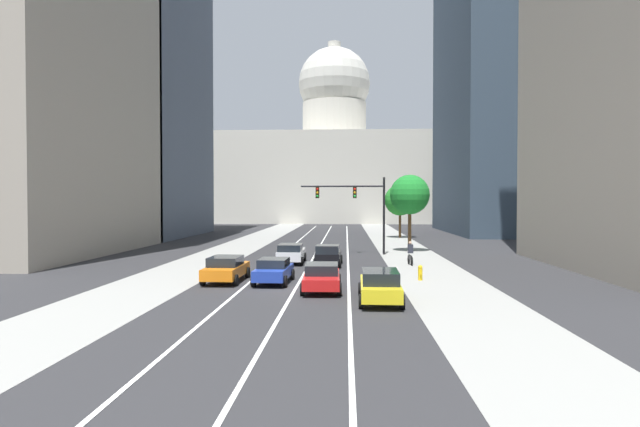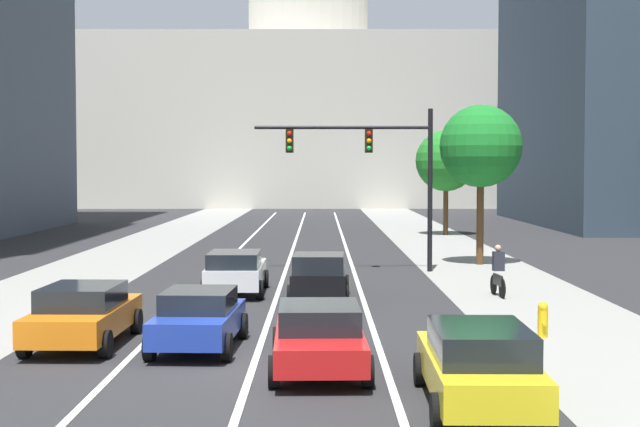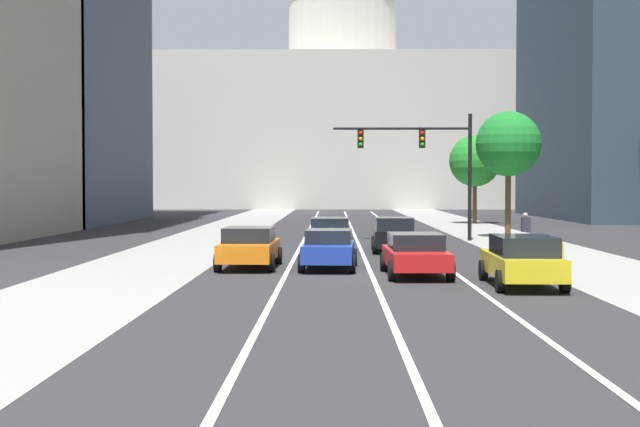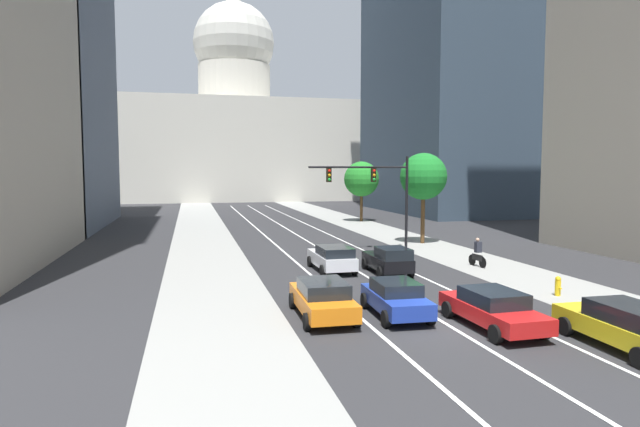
{
  "view_description": "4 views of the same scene",
  "coord_description": "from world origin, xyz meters",
  "px_view_note": "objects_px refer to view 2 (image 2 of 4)",
  "views": [
    {
      "loc": [
        2.67,
        -28.41,
        4.67
      ],
      "look_at": [
        0.56,
        15.29,
        3.63
      ],
      "focal_mm": 30.25,
      "sensor_mm": 36.0,
      "label": 1
    },
    {
      "loc": [
        1.43,
        -20.07,
        4.24
      ],
      "look_at": [
        1.47,
        23.84,
        2.13
      ],
      "focal_mm": 52.63,
      "sensor_mm": 36.0,
      "label": 2
    },
    {
      "loc": [
        -1.27,
        -30.61,
        2.99
      ],
      "look_at": [
        -1.93,
        16.78,
        1.48
      ],
      "focal_mm": 52.09,
      "sensor_mm": 36.0,
      "label": 3
    },
    {
      "loc": [
        -9.16,
        -17.66,
        5.69
      ],
      "look_at": [
        0.2,
        20.97,
        2.51
      ],
      "focal_mm": 30.27,
      "sensor_mm": 36.0,
      "label": 4
    }
  ],
  "objects_px": {
    "car_red": "(318,336)",
    "fire_hydrant": "(542,319)",
    "capitol_building": "(307,100)",
    "car_white": "(235,271)",
    "car_yellow": "(478,364)",
    "street_tree_mid_right": "(480,147)",
    "car_orange": "(83,314)",
    "car_blue": "(198,318)",
    "street_tree_near_right": "(445,161)",
    "traffic_signal_mast": "(374,159)",
    "car_black": "(318,276)",
    "cyclist": "(497,271)"
  },
  "relations": [
    {
      "from": "car_black",
      "to": "car_blue",
      "type": "xyz_separation_m",
      "value": [
        -2.82,
        -8.18,
        -0.06
      ]
    },
    {
      "from": "fire_hydrant",
      "to": "street_tree_mid_right",
      "type": "distance_m",
      "value": 18.6
    },
    {
      "from": "car_white",
      "to": "car_yellow",
      "type": "xyz_separation_m",
      "value": [
        5.65,
        -15.06,
        -0.0
      ]
    },
    {
      "from": "capitol_building",
      "to": "car_blue",
      "type": "xyz_separation_m",
      "value": [
        -1.41,
        -91.52,
        -11.76
      ]
    },
    {
      "from": "street_tree_mid_right",
      "to": "car_red",
      "type": "bearing_deg",
      "value": -108.09
    },
    {
      "from": "car_blue",
      "to": "street_tree_near_right",
      "type": "distance_m",
      "value": 39.51
    },
    {
      "from": "car_red",
      "to": "car_yellow",
      "type": "relative_size",
      "value": 1.0
    },
    {
      "from": "capitol_building",
      "to": "car_white",
      "type": "height_order",
      "value": "capitol_building"
    },
    {
      "from": "car_yellow",
      "to": "car_red",
      "type": "bearing_deg",
      "value": 43.1
    },
    {
      "from": "car_black",
      "to": "cyclist",
      "type": "xyz_separation_m",
      "value": [
        5.93,
        0.87,
        0.06
      ]
    },
    {
      "from": "car_orange",
      "to": "car_blue",
      "type": "xyz_separation_m",
      "value": [
        2.83,
        -0.48,
        -0.03
      ]
    },
    {
      "from": "car_orange",
      "to": "street_tree_near_right",
      "type": "distance_m",
      "value": 39.93
    },
    {
      "from": "car_black",
      "to": "street_tree_near_right",
      "type": "xyz_separation_m",
      "value": [
        8.04,
        29.6,
        3.93
      ]
    },
    {
      "from": "capitol_building",
      "to": "car_white",
      "type": "bearing_deg",
      "value": -90.99
    },
    {
      "from": "car_red",
      "to": "fire_hydrant",
      "type": "distance_m",
      "value": 6.75
    },
    {
      "from": "car_orange",
      "to": "fire_hydrant",
      "type": "bearing_deg",
      "value": -83.75
    },
    {
      "from": "car_yellow",
      "to": "street_tree_near_right",
      "type": "distance_m",
      "value": 43.69
    },
    {
      "from": "car_yellow",
      "to": "traffic_signal_mast",
      "type": "xyz_separation_m",
      "value": [
        -0.54,
        21.98,
        3.84
      ]
    },
    {
      "from": "traffic_signal_mast",
      "to": "car_red",
      "type": "bearing_deg",
      "value": -96.89
    },
    {
      "from": "car_red",
      "to": "car_orange",
      "type": "height_order",
      "value": "car_orange"
    },
    {
      "from": "car_red",
      "to": "car_orange",
      "type": "xyz_separation_m",
      "value": [
        -5.65,
        2.77,
        0.04
      ]
    },
    {
      "from": "capitol_building",
      "to": "car_white",
      "type": "relative_size",
      "value": 12.0
    },
    {
      "from": "fire_hydrant",
      "to": "street_tree_mid_right",
      "type": "bearing_deg",
      "value": 85.28
    },
    {
      "from": "car_yellow",
      "to": "traffic_signal_mast",
      "type": "distance_m",
      "value": 22.32
    },
    {
      "from": "capitol_building",
      "to": "car_white",
      "type": "xyz_separation_m",
      "value": [
        -1.41,
        -81.87,
        -11.71
      ]
    },
    {
      "from": "capitol_building",
      "to": "traffic_signal_mast",
      "type": "bearing_deg",
      "value": -87.18
    },
    {
      "from": "capitol_building",
      "to": "car_red",
      "type": "bearing_deg",
      "value": -89.14
    },
    {
      "from": "capitol_building",
      "to": "cyclist",
      "type": "relative_size",
      "value": 31.53
    },
    {
      "from": "capitol_building",
      "to": "car_orange",
      "type": "height_order",
      "value": "capitol_building"
    },
    {
      "from": "capitol_building",
      "to": "fire_hydrant",
      "type": "distance_m",
      "value": 91.12
    },
    {
      "from": "car_red",
      "to": "car_white",
      "type": "distance_m",
      "value": 12.26
    },
    {
      "from": "car_black",
      "to": "traffic_signal_mast",
      "type": "bearing_deg",
      "value": -13.76
    },
    {
      "from": "car_blue",
      "to": "fire_hydrant",
      "type": "relative_size",
      "value": 4.6
    },
    {
      "from": "capitol_building",
      "to": "street_tree_mid_right",
      "type": "bearing_deg",
      "value": -83.29
    },
    {
      "from": "car_orange",
      "to": "street_tree_mid_right",
      "type": "relative_size",
      "value": 0.67
    },
    {
      "from": "street_tree_near_right",
      "to": "traffic_signal_mast",
      "type": "bearing_deg",
      "value": -105.18
    },
    {
      "from": "capitol_building",
      "to": "car_blue",
      "type": "distance_m",
      "value": 92.28
    },
    {
      "from": "car_white",
      "to": "fire_hydrant",
      "type": "xyz_separation_m",
      "value": [
        8.42,
        -8.19,
        -0.32
      ]
    },
    {
      "from": "capitol_building",
      "to": "car_red",
      "type": "distance_m",
      "value": 94.55
    },
    {
      "from": "car_yellow",
      "to": "street_tree_mid_right",
      "type": "relative_size",
      "value": 0.68
    },
    {
      "from": "car_blue",
      "to": "cyclist",
      "type": "relative_size",
      "value": 2.43
    },
    {
      "from": "traffic_signal_mast",
      "to": "street_tree_near_right",
      "type": "relative_size",
      "value": 1.09
    },
    {
      "from": "fire_hydrant",
      "to": "car_black",
      "type": "bearing_deg",
      "value": 129.84
    },
    {
      "from": "capitol_building",
      "to": "car_white",
      "type": "distance_m",
      "value": 82.71
    },
    {
      "from": "car_red",
      "to": "fire_hydrant",
      "type": "height_order",
      "value": "car_red"
    },
    {
      "from": "car_blue",
      "to": "street_tree_mid_right",
      "type": "bearing_deg",
      "value": -24.61
    },
    {
      "from": "car_white",
      "to": "car_blue",
      "type": "height_order",
      "value": "car_white"
    },
    {
      "from": "fire_hydrant",
      "to": "car_red",
      "type": "bearing_deg",
      "value": -146.21
    },
    {
      "from": "car_yellow",
      "to": "traffic_signal_mast",
      "type": "relative_size",
      "value": 0.66
    },
    {
      "from": "car_orange",
      "to": "traffic_signal_mast",
      "type": "xyz_separation_m",
      "value": [
        7.93,
        16.09,
        3.86
      ]
    }
  ]
}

